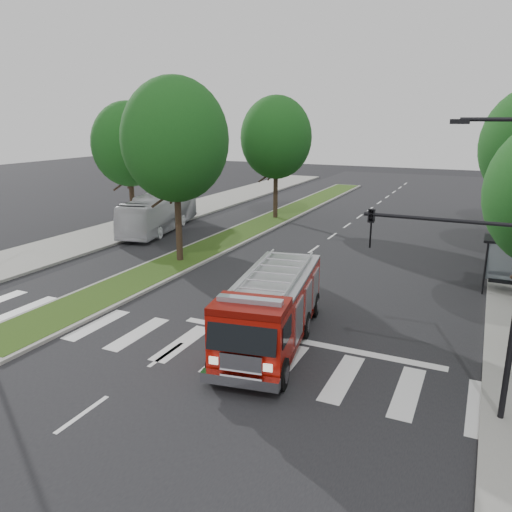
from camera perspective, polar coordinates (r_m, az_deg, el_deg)
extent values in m
plane|color=black|center=(21.01, -3.95, -6.75)|extent=(140.00, 140.00, 0.00)
cube|color=gray|center=(36.96, -16.29, 2.54)|extent=(5.00, 80.00, 0.15)
cube|color=gray|center=(39.07, 1.07, 3.83)|extent=(3.00, 50.00, 0.14)
cube|color=#244012|center=(39.05, 1.07, 3.94)|extent=(2.60, 49.50, 0.02)
cylinder|color=black|center=(25.28, 24.72, -1.32)|extent=(0.08, 0.08, 2.50)
cylinder|color=black|center=(26.44, 24.77, -0.64)|extent=(0.08, 0.08, 2.50)
cylinder|color=black|center=(28.29, -8.85, 3.80)|extent=(0.36, 0.36, 4.62)
ellipsoid|color=#103B12|center=(27.75, -9.24, 12.97)|extent=(5.80, 5.80, 6.67)
cylinder|color=black|center=(40.51, 2.24, 7.30)|extent=(0.36, 0.36, 4.40)
ellipsoid|color=#103B12|center=(40.13, 2.31, 13.38)|extent=(5.60, 5.60, 6.44)
cylinder|color=black|center=(37.77, -13.96, 6.09)|extent=(0.36, 0.36, 4.18)
ellipsoid|color=#103B12|center=(37.36, -14.37, 12.28)|extent=(5.20, 5.20, 5.98)
cylinder|color=black|center=(13.49, 26.21, 13.83)|extent=(1.80, 0.10, 0.10)
cube|color=black|center=(13.51, 22.27, 14.04)|extent=(0.45, 0.20, 0.12)
cylinder|color=black|center=(13.76, 20.41, 3.91)|extent=(4.00, 0.10, 0.10)
imported|color=black|center=(14.08, 12.97, 3.07)|extent=(0.18, 0.22, 1.10)
cylinder|color=black|center=(37.21, 26.64, 7.76)|extent=(0.16, 0.16, 8.00)
cylinder|color=black|center=(36.99, 25.95, 13.90)|extent=(1.80, 0.10, 0.10)
cube|color=black|center=(37.00, 24.52, 13.98)|extent=(0.45, 0.20, 0.12)
cube|color=#660A05|center=(18.38, 1.84, -8.53)|extent=(3.50, 7.96, 0.23)
cube|color=#9E1008|center=(18.68, 2.41, -4.95)|extent=(3.21, 6.16, 1.83)
cube|color=#9E1008|center=(15.49, -0.69, -9.38)|extent=(2.53, 2.00, 1.92)
cube|color=#B2B2B7|center=(18.37, 2.45, -2.13)|extent=(3.21, 6.16, 0.11)
cylinder|color=#B2B2B7|center=(18.51, -0.03, -1.38)|extent=(0.98, 5.44, 0.09)
cylinder|color=#B2B2B7|center=(18.15, 4.99, -1.79)|extent=(0.98, 5.44, 0.09)
cube|color=silver|center=(14.99, -1.85, -14.03)|extent=(2.40, 0.70, 0.32)
cube|color=#8C99A5|center=(15.01, -0.71, -5.09)|extent=(2.04, 0.64, 0.16)
cylinder|color=black|center=(15.96, -4.68, -12.31)|extent=(0.48, 1.05, 1.01)
cylinder|color=black|center=(15.43, 2.89, -13.32)|extent=(0.48, 1.05, 1.01)
cylinder|color=black|center=(19.27, -0.69, -7.21)|extent=(0.48, 1.05, 1.01)
cylinder|color=black|center=(18.83, 5.53, -7.84)|extent=(0.48, 1.05, 1.01)
cylinder|color=black|center=(21.24, 0.99, -5.01)|extent=(0.48, 1.05, 1.01)
cylinder|color=black|center=(20.84, 6.63, -5.53)|extent=(0.48, 1.05, 1.01)
imported|color=silver|center=(37.09, -10.96, 4.95)|extent=(4.31, 9.98, 2.71)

